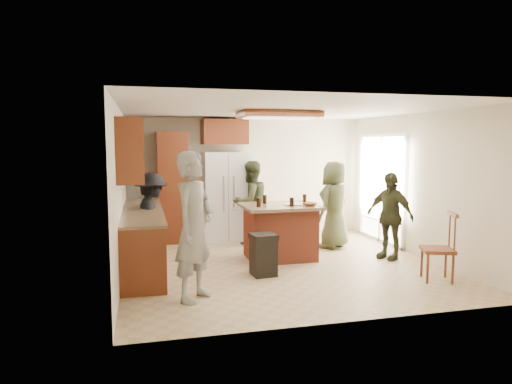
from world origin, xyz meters
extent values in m
plane|color=tan|center=(0.00, 0.00, 0.00)|extent=(5.00, 5.00, 0.00)
plane|color=white|center=(0.00, 0.00, 2.50)|extent=(5.00, 5.00, 0.00)
plane|color=beige|center=(0.00, 2.50, 1.25)|extent=(5.00, 0.00, 5.00)
plane|color=beige|center=(0.00, -2.50, 1.25)|extent=(5.00, 0.00, 5.00)
plane|color=beige|center=(-2.50, 0.00, 1.25)|extent=(0.00, 5.00, 5.00)
plane|color=beige|center=(2.50, 0.00, 1.25)|extent=(0.00, 5.00, 5.00)
cube|color=white|center=(2.48, 1.20, 1.05)|extent=(0.02, 1.60, 2.10)
cube|color=white|center=(2.46, 1.20, 1.05)|extent=(0.08, 1.72, 2.10)
cube|color=maroon|center=(0.00, 0.20, 2.44)|extent=(1.30, 0.70, 0.10)
cube|color=white|center=(0.00, 0.20, 2.38)|extent=(1.10, 0.50, 0.02)
cube|color=olive|center=(4.00, 1.20, -0.05)|extent=(3.00, 3.00, 0.10)
cube|color=#593319|center=(4.70, 1.80, 1.00)|extent=(1.40, 1.60, 2.00)
imported|color=gray|center=(-1.56, -1.34, 0.94)|extent=(0.81, 0.85, 1.88)
imported|color=#343E24|center=(-0.14, 1.63, 0.82)|extent=(0.93, 0.78, 1.63)
imported|color=#394327|center=(1.31, 0.92, 0.82)|extent=(0.96, 0.89, 1.64)
imported|color=#363A21|center=(1.89, -0.08, 0.74)|extent=(0.80, 0.98, 1.49)
imported|color=black|center=(-2.05, 0.65, 0.75)|extent=(0.63, 1.04, 1.50)
cube|color=maroon|center=(-2.20, 0.40, 0.44)|extent=(0.60, 3.00, 0.88)
cube|color=#846B4C|center=(-2.20, 0.40, 0.90)|extent=(0.64, 3.00, 0.04)
cube|color=maroon|center=(-2.33, 0.40, 1.88)|extent=(0.35, 3.00, 0.85)
cube|color=maroon|center=(-1.60, 2.20, 1.10)|extent=(0.60, 0.60, 2.20)
cube|color=maroon|center=(-0.55, 2.20, 2.20)|extent=(0.90, 0.60, 0.50)
cube|color=white|center=(-0.55, 2.12, 0.90)|extent=(0.90, 0.72, 1.80)
cube|color=gray|center=(-0.55, 1.75, 0.90)|extent=(0.01, 0.01, 1.71)
cylinder|color=silver|center=(-0.65, 1.73, 0.99)|extent=(0.02, 0.02, 0.70)
cylinder|color=silver|center=(-0.45, 1.73, 0.99)|extent=(0.02, 0.02, 0.70)
cube|color=#A3402A|center=(0.09, 0.38, 0.44)|extent=(1.10, 0.85, 0.88)
cube|color=#906E53|center=(0.09, 0.38, 0.91)|extent=(1.28, 1.03, 0.05)
cube|color=silver|center=(0.34, 0.33, 0.94)|extent=(0.43, 0.36, 0.02)
imported|color=brown|center=(0.54, 0.13, 0.96)|extent=(0.28, 0.28, 0.05)
cylinder|color=black|center=(-0.33, 0.22, 1.01)|extent=(0.07, 0.07, 0.15)
cylinder|color=black|center=(-0.12, 0.61, 1.01)|extent=(0.07, 0.07, 0.15)
cylinder|color=black|center=(0.60, 0.57, 1.01)|extent=(0.07, 0.07, 0.15)
cylinder|color=black|center=(0.22, 0.16, 1.01)|extent=(0.07, 0.07, 0.15)
cube|color=black|center=(-0.45, -0.53, 0.28)|extent=(0.37, 0.37, 0.55)
cube|color=black|center=(-0.45, -0.53, 0.59)|extent=(0.40, 0.40, 0.08)
cube|color=maroon|center=(1.91, -1.39, 0.45)|extent=(0.54, 0.54, 0.05)
cylinder|color=maroon|center=(1.69, -1.49, 0.22)|extent=(0.05, 0.05, 0.44)
cylinder|color=maroon|center=(2.01, -1.61, 0.22)|extent=(0.05, 0.05, 0.44)
cylinder|color=maroon|center=(1.81, -1.17, 0.22)|extent=(0.05, 0.05, 0.44)
cylinder|color=maroon|center=(2.13, -1.29, 0.22)|extent=(0.05, 0.05, 0.44)
cube|color=maroon|center=(2.08, -1.46, 0.97)|extent=(0.18, 0.39, 0.05)
cylinder|color=maroon|center=(2.04, -1.57, 0.72)|extent=(0.03, 0.03, 0.50)
cylinder|color=maroon|center=(2.13, -1.34, 0.72)|extent=(0.03, 0.03, 0.50)
camera|label=1|loc=(-2.18, -6.98, 1.97)|focal=32.00mm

